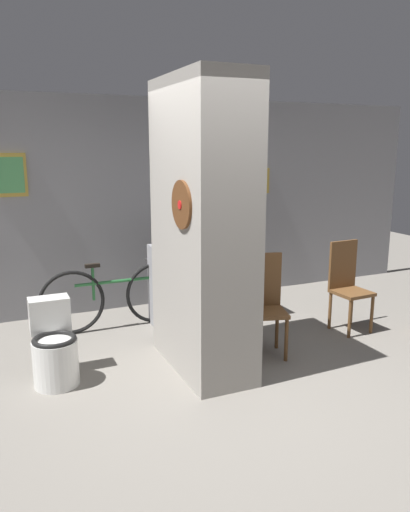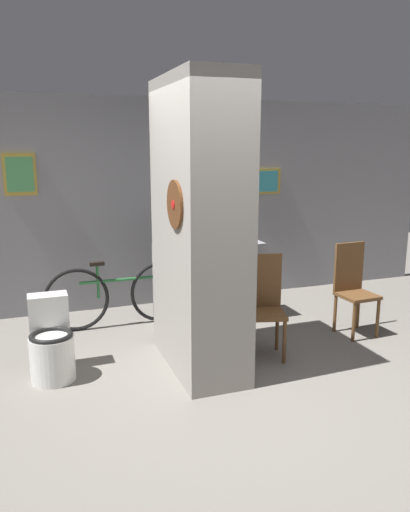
% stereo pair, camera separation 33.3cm
% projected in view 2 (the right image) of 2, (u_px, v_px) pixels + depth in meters
% --- Properties ---
extents(ground_plane, '(14.00, 14.00, 0.00)m').
position_uv_depth(ground_plane, '(238.00, 392.00, 4.18)').
color(ground_plane, slate).
extents(wall_back, '(8.00, 0.09, 2.60)m').
position_uv_depth(wall_back, '(157.00, 203.00, 6.31)').
color(wall_back, gray).
rests_on(wall_back, ground_plane).
extents(pillar_center, '(0.59, 1.24, 2.60)m').
position_uv_depth(pillar_center, '(199.00, 228.00, 4.42)').
color(pillar_center, gray).
rests_on(pillar_center, ground_plane).
extents(counter_shelf, '(1.24, 0.44, 0.93)m').
position_uv_depth(counter_shelf, '(209.00, 283.00, 5.79)').
color(counter_shelf, gray).
rests_on(counter_shelf, ground_plane).
extents(toilet, '(0.38, 0.54, 0.71)m').
position_uv_depth(toilet, '(51.00, 345.00, 4.39)').
color(toilet, silver).
rests_on(toilet, ground_plane).
extents(chair_near_pillar, '(0.45, 0.45, 0.99)m').
position_uv_depth(chair_near_pillar, '(264.00, 302.00, 4.84)').
color(chair_near_pillar, brown).
rests_on(chair_near_pillar, ground_plane).
extents(chair_by_doorway, '(0.39, 0.39, 0.99)m').
position_uv_depth(chair_by_doorway, '(353.00, 286.00, 5.41)').
color(chair_by_doorway, brown).
rests_on(chair_by_doorway, ground_plane).
extents(bicycle, '(1.67, 0.42, 0.77)m').
position_uv_depth(bicycle, '(120.00, 295.00, 5.64)').
color(bicycle, black).
rests_on(bicycle, ground_plane).
extents(bottle_tall, '(0.08, 0.08, 0.33)m').
position_uv_depth(bottle_tall, '(188.00, 234.00, 5.59)').
color(bottle_tall, olive).
rests_on(bottle_tall, counter_shelf).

